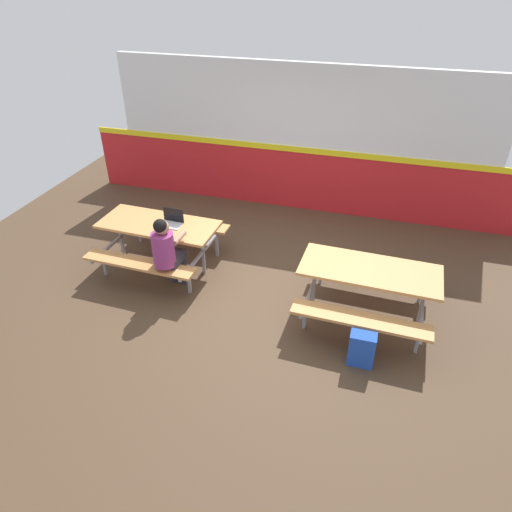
% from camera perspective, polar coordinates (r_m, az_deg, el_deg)
% --- Properties ---
extents(ground_plane, '(10.00, 10.00, 0.02)m').
position_cam_1_polar(ground_plane, '(6.71, -0.07, -4.14)').
color(ground_plane, '#4C3826').
extents(accent_backdrop, '(8.00, 0.14, 2.60)m').
position_cam_1_polar(accent_backdrop, '(8.48, 5.30, 13.66)').
color(accent_backdrop, red).
rests_on(accent_backdrop, ground).
extents(picnic_table_left, '(1.77, 1.61, 0.74)m').
position_cam_1_polar(picnic_table_left, '(7.05, -11.77, 2.78)').
color(picnic_table_left, tan).
rests_on(picnic_table_left, ground).
extents(picnic_table_right, '(1.77, 1.61, 0.74)m').
position_cam_1_polar(picnic_table_right, '(6.08, 13.67, -2.85)').
color(picnic_table_right, tan).
rests_on(picnic_table_right, ground).
extents(student_nearer, '(0.37, 0.53, 1.21)m').
position_cam_1_polar(student_nearer, '(6.38, -10.92, 0.82)').
color(student_nearer, '#2D2D38').
rests_on(student_nearer, ground).
extents(laptop_silver, '(0.33, 0.23, 0.22)m').
position_cam_1_polar(laptop_silver, '(6.88, -10.31, 4.20)').
color(laptop_silver, silver).
rests_on(laptop_silver, picnic_table_left).
extents(backpack_dark, '(0.30, 0.22, 0.44)m').
position_cam_1_polar(backpack_dark, '(5.61, 12.85, -11.08)').
color(backpack_dark, '#1E47B2').
rests_on(backpack_dark, ground).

